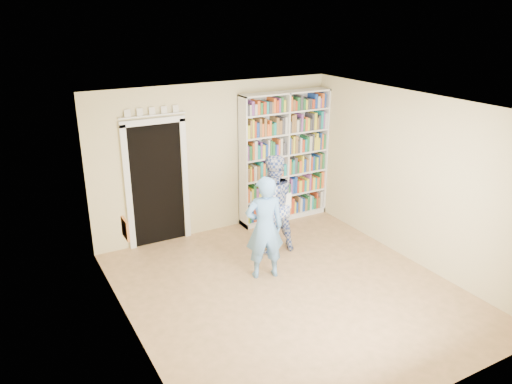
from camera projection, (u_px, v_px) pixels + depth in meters
floor at (289, 290)px, 7.27m from camera, size 5.00×5.00×0.00m
ceiling at (294, 106)px, 6.34m from camera, size 5.00×5.00×0.00m
wall_back at (215, 159)px, 8.86m from camera, size 4.50×0.00×4.50m
wall_left at (129, 239)px, 5.78m from camera, size 0.00×5.00×5.00m
wall_right at (412, 179)px, 7.83m from camera, size 0.00×5.00×5.00m
bookshelf at (284, 157)px, 9.38m from camera, size 1.79×0.34×2.46m
doorway at (157, 178)px, 8.40m from camera, size 1.10×0.08×2.43m
wall_art at (125, 229)px, 5.94m from camera, size 0.03×0.25×0.25m
man_blue at (265, 228)px, 7.40m from camera, size 0.67×0.53×1.61m
man_plaid at (272, 205)px, 8.18m from camera, size 0.83×0.65×1.68m
paper_sheet at (286, 202)px, 8.06m from camera, size 0.19×0.02×0.27m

